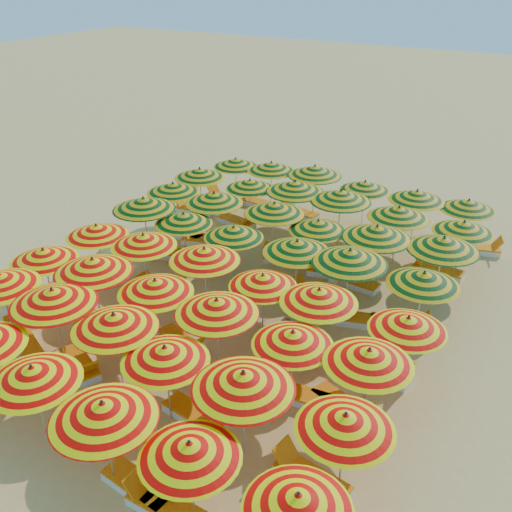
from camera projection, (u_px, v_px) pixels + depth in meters
name	position (u px, v px, depth m)	size (l,w,h in m)	color
ground	(248.00, 306.00, 18.42)	(120.00, 120.00, 0.00)	tan
umbrella_2	(33.00, 374.00, 12.39)	(2.41, 2.41, 2.24)	silver
umbrella_3	(103.00, 411.00, 11.26)	(2.77, 2.77, 2.34)	silver
umbrella_4	(190.00, 450.00, 10.63)	(2.20, 2.20, 2.12)	silver
umbrella_5	(298.00, 502.00, 9.66)	(2.44, 2.44, 2.09)	silver
umbrella_6	(0.00, 280.00, 15.87)	(2.43, 2.43, 2.29)	silver
umbrella_7	(53.00, 297.00, 14.88)	(2.84, 2.84, 2.44)	silver
umbrella_8	(114.00, 321.00, 14.04)	(2.59, 2.59, 2.33)	silver
umbrella_9	(165.00, 354.00, 13.08)	(2.30, 2.30, 2.20)	silver
umbrella_10	(243.00, 381.00, 11.99)	(2.63, 2.63, 2.40)	silver
umbrella_11	(345.00, 422.00, 11.21)	(2.65, 2.65, 2.17)	silver
umbrella_12	(44.00, 255.00, 17.39)	(2.47, 2.47, 2.19)	silver
umbrella_13	(93.00, 266.00, 16.37)	(2.99, 2.99, 2.43)	silver
umbrella_14	(155.00, 286.00, 15.67)	(2.78, 2.78, 2.25)	silver
umbrella_15	(217.00, 306.00, 14.60)	(2.90, 2.90, 2.35)	silver
umbrella_16	(293.00, 338.00, 13.71)	(2.63, 2.63, 2.14)	silver
umbrella_17	(369.00, 357.00, 12.94)	(2.74, 2.74, 2.23)	silver
umbrella_18	(97.00, 231.00, 18.92)	(2.72, 2.72, 2.21)	silver
umbrella_19	(143.00, 240.00, 18.18)	(2.46, 2.46, 2.25)	silver
umbrella_20	(204.00, 254.00, 17.18)	(2.40, 2.40, 2.33)	silver
umbrella_21	(263.00, 280.00, 16.19)	(2.00, 2.00, 2.11)	silver
umbrella_22	(319.00, 296.00, 15.22)	(2.72, 2.72, 2.26)	silver
umbrella_23	(408.00, 324.00, 14.26)	(2.65, 2.65, 2.13)	silver
umbrella_24	(144.00, 204.00, 20.49)	(3.00, 3.00, 2.41)	silver
umbrella_25	(184.00, 219.00, 19.87)	(2.27, 2.27, 2.16)	silver
umbrella_26	(234.00, 232.00, 18.96)	(2.44, 2.44, 2.13)	silver
umbrella_27	(297.00, 246.00, 17.72)	(2.68, 2.68, 2.29)	silver
umbrella_28	(350.00, 256.00, 16.86)	(2.70, 2.70, 2.44)	silver
umbrella_29	(424.00, 279.00, 16.10)	(2.40, 2.40, 2.21)	silver
umbrella_30	(173.00, 188.00, 22.36)	(2.57, 2.57, 2.22)	silver
umbrella_31	(214.00, 198.00, 21.19)	(2.56, 2.56, 2.32)	silver
umbrella_32	(274.00, 208.00, 20.30)	(2.78, 2.78, 2.33)	silver
umbrella_33	(318.00, 225.00, 19.44)	(2.62, 2.62, 2.13)	silver
umbrella_34	(377.00, 232.00, 18.38)	(2.92, 2.92, 2.41)	silver
umbrella_35	(443.00, 244.00, 17.68)	(2.46, 2.46, 2.40)	silver
umbrella_36	(200.00, 173.00, 23.72)	(2.59, 2.59, 2.28)	silver
umbrella_37	(250.00, 184.00, 23.01)	(2.60, 2.60, 2.10)	silver
umbrella_38	(295.00, 187.00, 21.97)	(2.79, 2.79, 2.43)	silver
umbrella_39	(341.00, 196.00, 21.10)	(2.70, 2.70, 2.44)	silver
umbrella_40	(399.00, 212.00, 20.01)	(2.71, 2.71, 2.31)	silver
umbrella_41	(464.00, 227.00, 19.21)	(2.24, 2.24, 2.18)	silver
umbrella_42	(236.00, 163.00, 25.32)	(2.54, 2.54, 2.13)	silver
umbrella_43	(271.00, 167.00, 24.58)	(2.76, 2.76, 2.23)	silver
umbrella_44	(315.00, 171.00, 23.66)	(2.67, 2.67, 2.40)	silver
umbrella_45	(365.00, 186.00, 22.75)	(2.56, 2.56, 2.13)	silver
umbrella_46	(417.00, 196.00, 21.54)	(2.71, 2.71, 2.26)	silver
umbrella_47	(468.00, 205.00, 20.92)	(2.56, 2.56, 2.18)	silver
lounger_2	(139.00, 487.00, 11.98)	(1.79, 0.77, 0.69)	white
lounger_3	(164.00, 506.00, 11.54)	(1.74, 0.59, 0.69)	white
lounger_5	(24.00, 341.00, 16.48)	(1.82, 1.23, 0.69)	white
lounger_6	(80.00, 364.00, 15.55)	(1.82, 1.25, 0.69)	white
lounger_7	(196.00, 415.00, 13.83)	(1.79, 0.81, 0.69)	white
lounger_8	(310.00, 478.00, 12.18)	(1.80, 0.82, 0.69)	white
lounger_9	(41.00, 299.00, 18.51)	(1.78, 0.75, 0.69)	white
lounger_10	(116.00, 329.00, 17.03)	(1.74, 0.61, 0.69)	white
lounger_11	(182.00, 342.00, 16.43)	(1.83, 1.10, 0.69)	white
lounger_12	(310.00, 399.00, 14.35)	(1.77, 0.72, 0.69)	white
lounger_13	(344.00, 407.00, 14.10)	(1.83, 1.11, 0.69)	white
lounger_14	(91.00, 275.00, 19.92)	(1.79, 0.80, 0.69)	white
lounger_15	(160.00, 294.00, 18.78)	(1.78, 0.76, 0.69)	white
lounger_16	(334.00, 360.00, 15.73)	(1.74, 0.60, 0.69)	white
lounger_17	(382.00, 371.00, 15.30)	(1.80, 0.84, 0.69)	white
lounger_18	(163.00, 253.00, 21.36)	(1.82, 1.24, 0.69)	white
lounger_19	(198.00, 266.00, 20.49)	(1.82, 1.01, 0.69)	white
lounger_20	(311.00, 299.00, 18.50)	(1.83, 1.11, 0.69)	white
lounger_21	(359.00, 319.00, 17.47)	(1.83, 1.04, 0.69)	white
lounger_22	(400.00, 325.00, 17.22)	(1.81, 0.91, 0.69)	white
lounger_23	(183.00, 234.00, 22.84)	(1.73, 0.58, 0.69)	white
lounger_24	(203.00, 240.00, 22.32)	(1.83, 1.13, 0.69)	white
lounger_25	(286.00, 258.00, 20.98)	(1.83, 1.09, 0.69)	white
lounger_26	(330.00, 271.00, 20.13)	(1.82, 1.01, 0.69)	white
lounger_27	(353.00, 282.00, 19.49)	(1.78, 0.74, 0.69)	white
lounger_28	(194.00, 209.00, 25.03)	(1.81, 0.88, 0.69)	white
lounger_29	(237.00, 222.00, 23.88)	(1.80, 0.84, 0.69)	white
lounger_30	(437.00, 270.00, 20.19)	(1.75, 0.63, 0.69)	white
lounger_31	(223.00, 197.00, 26.25)	(1.81, 0.88, 0.69)	white
lounger_32	(259.00, 203.00, 25.66)	(1.78, 0.73, 0.69)	white
lounger_33	(299.00, 212.00, 24.73)	(1.80, 0.86, 0.69)	white
lounger_34	(478.00, 249.00, 21.66)	(1.83, 1.06, 0.69)	white
beachgoer_b	(285.00, 344.00, 15.38)	(0.73, 0.57, 1.51)	tan
beachgoer_a	(342.00, 276.00, 18.81)	(0.48, 0.32, 1.32)	tan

